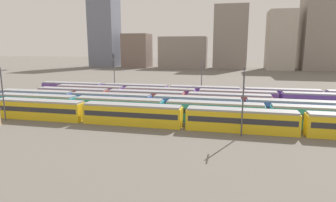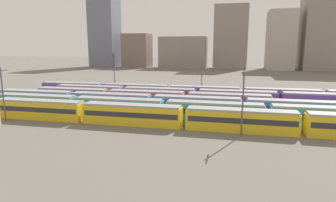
{
  "view_description": "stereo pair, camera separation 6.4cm",
  "coord_description": "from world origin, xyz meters",
  "px_view_note": "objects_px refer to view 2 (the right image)",
  "views": [
    {
      "loc": [
        35.2,
        -47.03,
        13.84
      ],
      "look_at": [
        21.67,
        13.0,
        2.04
      ],
      "focal_mm": 30.45,
      "sensor_mm": 36.0,
      "label": 1
    },
    {
      "loc": [
        35.27,
        -47.02,
        13.84
      ],
      "look_at": [
        21.67,
        13.0,
        2.04
      ],
      "focal_mm": 30.45,
      "sensor_mm": 36.0,
      "label": 2
    }
  ],
  "objects_px": {
    "train_track_0": "(184,117)",
    "train_track_4": "(237,98)",
    "train_track_3": "(146,98)",
    "catenary_pole_2": "(3,92)",
    "catenary_pole_3": "(202,77)",
    "train_track_2": "(196,105)",
    "catenary_pole_1": "(114,75)",
    "train_track_1": "(214,112)",
    "train_track_5": "(242,95)",
    "catenary_pole_0": "(243,99)"
  },
  "relations": [
    {
      "from": "train_track_5",
      "to": "catenary_pole_0",
      "type": "distance_m",
      "value": 29.01
    },
    {
      "from": "train_track_0",
      "to": "train_track_2",
      "type": "distance_m",
      "value": 10.43
    },
    {
      "from": "catenary_pole_1",
      "to": "catenary_pole_3",
      "type": "distance_m",
      "value": 25.08
    },
    {
      "from": "train_track_1",
      "to": "train_track_3",
      "type": "xyz_separation_m",
      "value": [
        -16.45,
        10.4,
        -0.0
      ]
    },
    {
      "from": "train_track_3",
      "to": "train_track_4",
      "type": "relative_size",
      "value": 0.6
    },
    {
      "from": "train_track_3",
      "to": "train_track_4",
      "type": "xyz_separation_m",
      "value": [
        20.77,
        5.2,
        0.0
      ]
    },
    {
      "from": "train_track_1",
      "to": "train_track_2",
      "type": "relative_size",
      "value": 1.0
    },
    {
      "from": "train_track_5",
      "to": "catenary_pole_1",
      "type": "xyz_separation_m",
      "value": [
        -35.64,
        3.22,
        3.98
      ]
    },
    {
      "from": "catenary_pole_0",
      "to": "catenary_pole_1",
      "type": "xyz_separation_m",
      "value": [
        -34.8,
        31.93,
        -0.07
      ]
    },
    {
      "from": "train_track_2",
      "to": "train_track_4",
      "type": "height_order",
      "value": "same"
    },
    {
      "from": "train_track_0",
      "to": "train_track_4",
      "type": "bearing_deg",
      "value": 66.37
    },
    {
      "from": "train_track_0",
      "to": "catenary_pole_0",
      "type": "distance_m",
      "value": 10.7
    },
    {
      "from": "train_track_2",
      "to": "catenary_pole_0",
      "type": "height_order",
      "value": "catenary_pole_0"
    },
    {
      "from": "catenary_pole_2",
      "to": "train_track_3",
      "type": "bearing_deg",
      "value": 39.56
    },
    {
      "from": "train_track_2",
      "to": "train_track_5",
      "type": "height_order",
      "value": "same"
    },
    {
      "from": "train_track_2",
      "to": "train_track_5",
      "type": "relative_size",
      "value": 0.83
    },
    {
      "from": "train_track_0",
      "to": "catenary_pole_3",
      "type": "bearing_deg",
      "value": 90.39
    },
    {
      "from": "train_track_3",
      "to": "train_track_5",
      "type": "bearing_deg",
      "value": 25.27
    },
    {
      "from": "train_track_1",
      "to": "train_track_5",
      "type": "relative_size",
      "value": 0.83
    },
    {
      "from": "train_track_5",
      "to": "train_track_2",
      "type": "bearing_deg",
      "value": -121.46
    },
    {
      "from": "train_track_1",
      "to": "catenary_pole_2",
      "type": "distance_m",
      "value": 39.62
    },
    {
      "from": "train_track_2",
      "to": "catenary_pole_1",
      "type": "height_order",
      "value": "catenary_pole_1"
    },
    {
      "from": "train_track_4",
      "to": "catenary_pole_3",
      "type": "height_order",
      "value": "catenary_pole_3"
    },
    {
      "from": "train_track_5",
      "to": "catenary_pole_3",
      "type": "relative_size",
      "value": 10.73
    },
    {
      "from": "train_track_0",
      "to": "train_track_1",
      "type": "xyz_separation_m",
      "value": [
        4.78,
        5.2,
        0.0
      ]
    },
    {
      "from": "train_track_5",
      "to": "catenary_pole_0",
      "type": "relative_size",
      "value": 10.42
    },
    {
      "from": "train_track_0",
      "to": "train_track_3",
      "type": "bearing_deg",
      "value": 126.79
    },
    {
      "from": "catenary_pole_0",
      "to": "catenary_pole_3",
      "type": "relative_size",
      "value": 1.03
    },
    {
      "from": "train_track_0",
      "to": "catenary_pole_2",
      "type": "xyz_separation_m",
      "value": [
        -33.86,
        -2.74,
        3.69
      ]
    },
    {
      "from": "train_track_0",
      "to": "train_track_3",
      "type": "relative_size",
      "value": 1.34
    },
    {
      "from": "train_track_4",
      "to": "train_track_5",
      "type": "distance_m",
      "value": 5.35
    },
    {
      "from": "train_track_4",
      "to": "catenary_pole_1",
      "type": "relative_size",
      "value": 8.79
    },
    {
      "from": "train_track_1",
      "to": "train_track_4",
      "type": "xyz_separation_m",
      "value": [
        4.32,
        15.6,
        0.0
      ]
    },
    {
      "from": "catenary_pole_0",
      "to": "catenary_pole_2",
      "type": "xyz_separation_m",
      "value": [
        -43.38,
        -0.03,
        -0.36
      ]
    },
    {
      "from": "catenary_pole_2",
      "to": "catenary_pole_3",
      "type": "relative_size",
      "value": 0.96
    },
    {
      "from": "train_track_1",
      "to": "train_track_2",
      "type": "xyz_separation_m",
      "value": [
        -3.96,
        5.2,
        0.0
      ]
    },
    {
      "from": "train_track_1",
      "to": "train_track_5",
      "type": "height_order",
      "value": "same"
    },
    {
      "from": "train_track_4",
      "to": "catenary_pole_0",
      "type": "relative_size",
      "value": 8.67
    },
    {
      "from": "train_track_5",
      "to": "catenary_pole_3",
      "type": "height_order",
      "value": "catenary_pole_3"
    },
    {
      "from": "train_track_1",
      "to": "train_track_2",
      "type": "bearing_deg",
      "value": 127.32
    },
    {
      "from": "train_track_3",
      "to": "catenary_pole_2",
      "type": "xyz_separation_m",
      "value": [
        -22.19,
        -18.34,
        3.69
      ]
    },
    {
      "from": "train_track_1",
      "to": "catenary_pole_0",
      "type": "xyz_separation_m",
      "value": [
        4.74,
        -7.91,
        4.05
      ]
    },
    {
      "from": "catenary_pole_2",
      "to": "train_track_4",
      "type": "bearing_deg",
      "value": 28.71
    },
    {
      "from": "train_track_5",
      "to": "catenary_pole_3",
      "type": "xyz_separation_m",
      "value": [
        -10.56,
        2.97,
        3.89
      ]
    },
    {
      "from": "catenary_pole_0",
      "to": "train_track_5",
      "type": "bearing_deg",
      "value": 88.33
    },
    {
      "from": "train_track_1",
      "to": "train_track_2",
      "type": "distance_m",
      "value": 6.54
    },
    {
      "from": "train_track_0",
      "to": "train_track_1",
      "type": "relative_size",
      "value": 0.8
    },
    {
      "from": "train_track_3",
      "to": "catenary_pole_3",
      "type": "height_order",
      "value": "catenary_pole_3"
    },
    {
      "from": "train_track_0",
      "to": "train_track_4",
      "type": "height_order",
      "value": "same"
    },
    {
      "from": "train_track_5",
      "to": "catenary_pole_1",
      "type": "distance_m",
      "value": 36.01
    }
  ]
}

